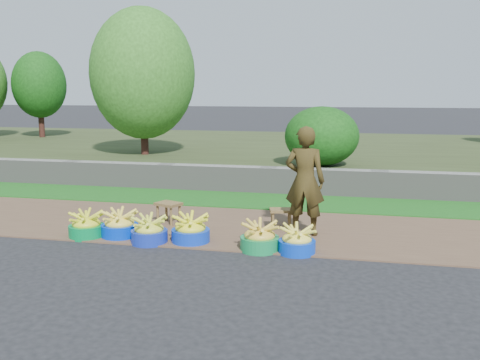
% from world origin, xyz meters
% --- Properties ---
extents(ground_plane, '(120.00, 120.00, 0.00)m').
position_xyz_m(ground_plane, '(0.00, 0.00, 0.00)').
color(ground_plane, black).
rests_on(ground_plane, ground).
extents(dirt_shoulder, '(80.00, 2.50, 0.02)m').
position_xyz_m(dirt_shoulder, '(0.00, 1.25, 0.01)').
color(dirt_shoulder, brown).
rests_on(dirt_shoulder, ground).
extents(grass_verge, '(80.00, 1.50, 0.04)m').
position_xyz_m(grass_verge, '(0.00, 3.25, 0.02)').
color(grass_verge, '#195B18').
rests_on(grass_verge, ground).
extents(retaining_wall, '(80.00, 0.35, 0.55)m').
position_xyz_m(retaining_wall, '(0.00, 4.10, 0.28)').
color(retaining_wall, slate).
rests_on(retaining_wall, ground).
extents(earth_bank, '(80.00, 10.00, 0.50)m').
position_xyz_m(earth_bank, '(0.00, 9.00, 0.25)').
color(earth_bank, '#313D1E').
rests_on(earth_bank, ground).
extents(vegetation, '(34.01, 7.48, 4.43)m').
position_xyz_m(vegetation, '(-0.77, 7.50, 2.51)').
color(vegetation, black).
rests_on(vegetation, earth_bank).
extents(basin_a, '(0.51, 0.51, 0.38)m').
position_xyz_m(basin_a, '(-2.04, 0.25, 0.17)').
color(basin_a, '#007B38').
rests_on(basin_a, ground).
extents(basin_b, '(0.53, 0.53, 0.40)m').
position_xyz_m(basin_b, '(-1.57, 0.36, 0.18)').
color(basin_b, '#002FCB').
rests_on(basin_b, ground).
extents(basin_c, '(0.51, 0.51, 0.38)m').
position_xyz_m(basin_c, '(-1.03, 0.17, 0.17)').
color(basin_c, '#142BA3').
rests_on(basin_c, ground).
extents(basin_d, '(0.54, 0.54, 0.40)m').
position_xyz_m(basin_d, '(-0.47, 0.31, 0.18)').
color(basin_d, '#0C33C1').
rests_on(basin_d, ground).
extents(basin_e, '(0.52, 0.52, 0.39)m').
position_xyz_m(basin_e, '(0.54, 0.16, 0.17)').
color(basin_e, '#127E40').
rests_on(basin_e, ground).
extents(basin_f, '(0.49, 0.49, 0.36)m').
position_xyz_m(basin_f, '(1.04, 0.15, 0.16)').
color(basin_f, '#0838C9').
rests_on(basin_f, ground).
extents(stool_left, '(0.46, 0.42, 0.33)m').
position_xyz_m(stool_left, '(-1.13, 1.24, 0.29)').
color(stool_left, brown).
rests_on(stool_left, dirt_shoulder).
extents(stool_right, '(0.39, 0.33, 0.30)m').
position_xyz_m(stool_right, '(0.66, 1.31, 0.26)').
color(stool_right, brown).
rests_on(stool_right, dirt_shoulder).
extents(vendor_woman, '(0.60, 0.42, 1.60)m').
position_xyz_m(vendor_woman, '(1.04, 1.05, 0.82)').
color(vendor_woman, black).
rests_on(vendor_woman, dirt_shoulder).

